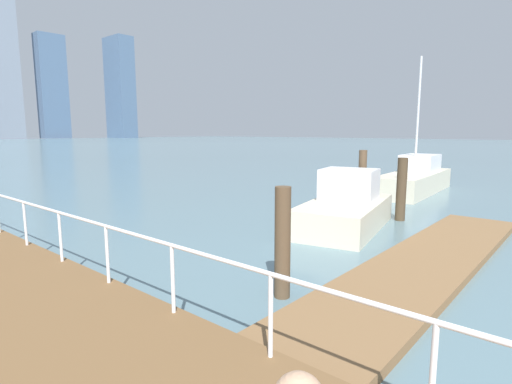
{
  "coord_description": "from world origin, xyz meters",
  "views": [
    {
      "loc": [
        -6.73,
        5.14,
        3.13
      ],
      "look_at": [
        0.65,
        11.41,
        1.65
      ],
      "focal_mm": 28.27,
      "sensor_mm": 36.0,
      "label": 1
    }
  ],
  "objects": [
    {
      "name": "ground_plane",
      "position": [
        0.0,
        20.0,
        0.0
      ],
      "size": [
        300.0,
        300.0,
        0.0
      ],
      "primitive_type": "plane",
      "color": "slate"
    },
    {
      "name": "floating_dock",
      "position": [
        2.45,
        7.93,
        0.09
      ],
      "size": [
        11.9,
        2.0,
        0.18
      ],
      "primitive_type": "cube",
      "color": "olive",
      "rests_on": "ground_plane"
    },
    {
      "name": "boardwalk_railing",
      "position": [
        -3.15,
        9.81,
        1.25
      ],
      "size": [
        0.06,
        26.18,
        1.08
      ],
      "color": "white",
      "rests_on": "boardwalk"
    },
    {
      "name": "dock_piling_0",
      "position": [
        7.1,
        10.25,
        1.1
      ],
      "size": [
        0.34,
        0.34,
        2.2
      ],
      "primitive_type": "cylinder",
      "color": "#473826",
      "rests_on": "ground_plane"
    },
    {
      "name": "dock_piling_1",
      "position": [
        6.26,
        11.33,
        1.23
      ],
      "size": [
        0.27,
        0.27,
        2.46
      ],
      "primitive_type": "cylinder",
      "color": "brown",
      "rests_on": "ground_plane"
    },
    {
      "name": "dock_piling_2",
      "position": [
        -0.87,
        9.46,
        1.06
      ],
      "size": [
        0.3,
        0.3,
        2.12
      ],
      "primitive_type": "cylinder",
      "color": "brown",
      "rests_on": "ground_plane"
    },
    {
      "name": "dock_piling_3",
      "position": [
        10.86,
        11.53,
        0.93
      ],
      "size": [
        0.25,
        0.25,
        1.85
      ],
      "primitive_type": "cylinder",
      "color": "#473826",
      "rests_on": "ground_plane"
    },
    {
      "name": "moored_boat_1",
      "position": [
        14.05,
        12.15,
        0.69
      ],
      "size": [
        7.19,
        2.44,
        6.69
      ],
      "color": "beige",
      "rests_on": "ground_plane"
    },
    {
      "name": "moored_boat_3",
      "position": [
        4.8,
        11.17,
        0.65
      ],
      "size": [
        4.92,
        3.04,
        1.89
      ],
      "color": "beige",
      "rests_on": "ground_plane"
    },
    {
      "name": "skyline_tower_6",
      "position": [
        67.44,
        176.36,
        20.47
      ],
      "size": [
        10.82,
        6.81,
        40.93
      ],
      "primitive_type": "cube",
      "rotation": [
        0.0,
        0.0,
        -0.05
      ],
      "color": "slate",
      "rests_on": "ground_plane"
    },
    {
      "name": "skyline_tower_7",
      "position": [
        89.01,
        161.63,
        20.64
      ],
      "size": [
        7.17,
        12.95,
        41.27
      ],
      "primitive_type": "cube",
      "rotation": [
        0.0,
        0.0,
        -0.01
      ],
      "color": "slate",
      "rests_on": "ground_plane"
    }
  ]
}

